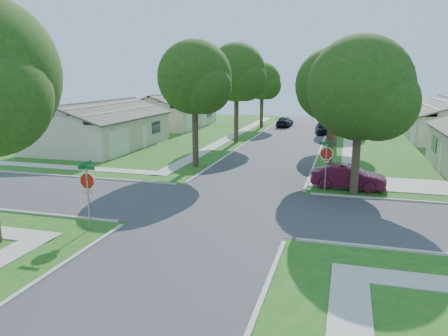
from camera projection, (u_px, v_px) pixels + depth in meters
ground at (224, 207)px, 22.02m from camera, size 100.00×100.00×0.00m
road_ns at (224, 207)px, 22.02m from camera, size 7.00×100.00×0.02m
sidewalk_ne at (350, 139)px, 44.87m from camera, size 1.20×40.00×0.04m
sidewalk_nw at (235, 135)px, 48.10m from camera, size 1.20×40.00×0.04m
driveway at (380, 184)px, 26.60m from camera, size 8.80×3.60×0.05m
stop_sign_sw at (87, 184)px, 18.42m from camera, size 1.05×0.80×2.98m
stop_sign_ne at (326, 156)px, 24.77m from camera, size 1.05×0.80×2.98m
tree_e_near at (333, 89)px, 28.05m from camera, size 4.97×4.80×8.28m
tree_e_mid at (338, 78)px, 39.21m from camera, size 5.59×5.40×9.21m
tree_e_far at (341, 79)px, 51.50m from camera, size 5.17×5.00×8.72m
tree_w_near at (195, 81)px, 30.44m from camera, size 5.38×5.20×8.97m
tree_w_mid at (237, 75)px, 41.65m from camera, size 5.80×5.60×9.56m
tree_w_far at (262, 83)px, 54.10m from camera, size 4.76×4.60×8.04m
tree_ne_corner at (361, 93)px, 23.12m from camera, size 5.80×5.60×8.66m
house_nw_near at (101, 130)px, 40.06m from camera, size 8.42×13.60×4.23m
house_nw_far at (172, 114)px, 56.05m from camera, size 8.42×13.60×4.23m
car_driveway at (349, 177)px, 25.46m from camera, size 4.33×1.91×1.38m
car_curb_east at (323, 128)px, 48.77m from camera, size 2.11×4.11×1.34m
car_curb_west at (285, 122)px, 55.79m from camera, size 1.87×4.32×1.24m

